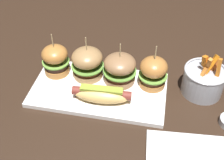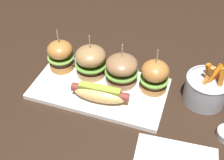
% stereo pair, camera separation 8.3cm
% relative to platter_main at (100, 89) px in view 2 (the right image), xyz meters
% --- Properties ---
extents(ground_plane, '(3.00, 3.00, 0.00)m').
position_rel_platter_main_xyz_m(ground_plane, '(0.00, 0.00, -0.01)').
color(ground_plane, black).
extents(platter_main, '(0.40, 0.21, 0.01)m').
position_rel_platter_main_xyz_m(platter_main, '(0.00, 0.00, 0.00)').
color(platter_main, white).
rests_on(platter_main, ground).
extents(hot_dog, '(0.17, 0.07, 0.05)m').
position_rel_platter_main_xyz_m(hot_dog, '(0.02, -0.05, 0.03)').
color(hot_dog, '#DEB163').
rests_on(hot_dog, platter_main).
extents(slider_far_left, '(0.08, 0.08, 0.14)m').
position_rel_platter_main_xyz_m(slider_far_left, '(-0.15, 0.05, 0.06)').
color(slider_far_left, '#B37335').
rests_on(slider_far_left, platter_main).
extents(slider_center_left, '(0.10, 0.10, 0.14)m').
position_rel_platter_main_xyz_m(slider_center_left, '(-0.05, 0.05, 0.06)').
color(slider_center_left, '#A07749').
rests_on(slider_center_left, platter_main).
extents(slider_center_right, '(0.10, 0.10, 0.14)m').
position_rel_platter_main_xyz_m(slider_center_right, '(0.05, 0.05, 0.05)').
color(slider_center_right, '#916844').
rests_on(slider_center_right, platter_main).
extents(slider_far_right, '(0.09, 0.09, 0.14)m').
position_rel_platter_main_xyz_m(slider_far_right, '(0.15, 0.05, 0.06)').
color(slider_far_right, '#B27134').
rests_on(slider_far_right, platter_main).
extents(fries_bucket, '(0.12, 0.12, 0.14)m').
position_rel_platter_main_xyz_m(fries_bucket, '(0.30, 0.06, 0.04)').
color(fries_bucket, '#A8AAB2').
rests_on(fries_bucket, ground).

